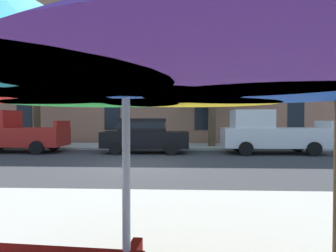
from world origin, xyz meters
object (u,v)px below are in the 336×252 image
object	(u,v)px
sedan_black	(145,134)
pickup_white	(269,133)
pickup_red	(12,133)
street_tree_left	(39,88)
street_tree_middle	(211,78)
patio_umbrella	(126,62)

from	to	relation	value
sedan_black	pickup_white	xyz separation A→B (m)	(6.29, 0.00, 0.08)
pickup_red	street_tree_left	xyz separation A→B (m)	(0.02, 2.91, 2.66)
street_tree_middle	patio_umbrella	distance (m)	16.07
sedan_black	patio_umbrella	distance (m)	12.84
sedan_black	pickup_red	bearing A→B (deg)	180.00
street_tree_middle	street_tree_left	bearing A→B (deg)	-179.13
sedan_black	street_tree_left	bearing A→B (deg)	157.40
pickup_white	street_tree_left	distance (m)	13.86
pickup_red	patio_umbrella	size ratio (longest dim) A/B	1.36
street_tree_left	pickup_red	bearing A→B (deg)	-90.37
pickup_white	street_tree_middle	size ratio (longest dim) A/B	0.83
pickup_white	street_tree_middle	xyz separation A→B (m)	(-2.58, 3.08, 3.25)
pickup_white	street_tree_left	xyz separation A→B (m)	(-13.28, 2.91, 2.66)
pickup_white	street_tree_middle	bearing A→B (deg)	130.00
street_tree_left	pickup_white	bearing A→B (deg)	-12.37
street_tree_middle	pickup_white	bearing A→B (deg)	-50.00
sedan_black	street_tree_left	xyz separation A→B (m)	(-7.00, 2.91, 2.73)
pickup_red	street_tree_middle	world-z (taller)	street_tree_middle
pickup_red	sedan_black	size ratio (longest dim) A/B	1.16
pickup_red	patio_umbrella	bearing A→B (deg)	-56.19
street_tree_left	patio_umbrella	world-z (taller)	street_tree_left
pickup_white	street_tree_middle	distance (m)	5.17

